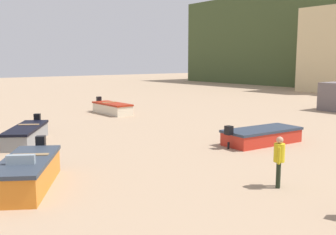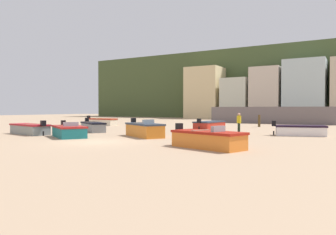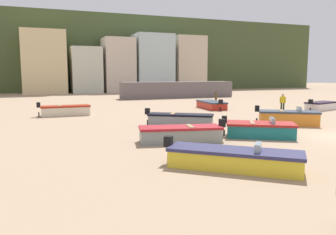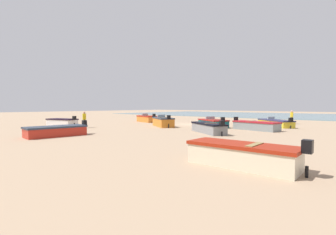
{
  "view_description": "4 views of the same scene",
  "coord_description": "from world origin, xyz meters",
  "px_view_note": "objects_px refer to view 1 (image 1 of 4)",
  "views": [
    {
      "loc": [
        12.43,
        0.66,
        3.97
      ],
      "look_at": [
        -2.14,
        11.93,
        1.24
      ],
      "focal_mm": 41.59,
      "sensor_mm": 36.0,
      "label": 1
    },
    {
      "loc": [
        13.17,
        -14.33,
        1.94
      ],
      "look_at": [
        0.15,
        8.2,
        1.25
      ],
      "focal_mm": 34.76,
      "sensor_mm": 36.0,
      "label": 2
    },
    {
      "loc": [
        -14.96,
        -13.41,
        3.42
      ],
      "look_at": [
        -7.04,
        6.96,
        0.54
      ],
      "focal_mm": 36.26,
      "sensor_mm": 36.0,
      "label": 3
    },
    {
      "loc": [
        -16.34,
        22.98,
        2.14
      ],
      "look_at": [
        -3.59,
        8.25,
        1.21
      ],
      "focal_mm": 25.61,
      "sensor_mm": 36.0,
      "label": 4
    }
  ],
  "objects_px": {
    "boat_grey_0": "(27,134)",
    "boat_cream_8": "(112,108)",
    "boat_red_6": "(262,136)",
    "beach_walker_foreground": "(279,158)",
    "boat_orange_5": "(27,173)"
  },
  "relations": [
    {
      "from": "boat_grey_0",
      "to": "boat_red_6",
      "type": "relative_size",
      "value": 0.97
    },
    {
      "from": "boat_cream_8",
      "to": "boat_grey_0",
      "type": "bearing_deg",
      "value": 37.45
    },
    {
      "from": "beach_walker_foreground",
      "to": "boat_red_6",
      "type": "bearing_deg",
      "value": 8.54
    },
    {
      "from": "boat_red_6",
      "to": "boat_cream_8",
      "type": "xyz_separation_m",
      "value": [
        -13.56,
        -0.46,
        0.05
      ]
    },
    {
      "from": "boat_orange_5",
      "to": "boat_cream_8",
      "type": "xyz_separation_m",
      "value": [
        -13.3,
        10.57,
        -0.07
      ]
    },
    {
      "from": "boat_red_6",
      "to": "beach_walker_foreground",
      "type": "xyz_separation_m",
      "value": [
        4.49,
        -4.76,
        0.58
      ]
    },
    {
      "from": "boat_orange_5",
      "to": "boat_cream_8",
      "type": "relative_size",
      "value": 0.97
    },
    {
      "from": "boat_red_6",
      "to": "boat_cream_8",
      "type": "relative_size",
      "value": 1.05
    },
    {
      "from": "boat_orange_5",
      "to": "beach_walker_foreground",
      "type": "xyz_separation_m",
      "value": [
        4.75,
        6.26,
        0.47
      ]
    },
    {
      "from": "boat_cream_8",
      "to": "beach_walker_foreground",
      "type": "distance_m",
      "value": 18.56
    },
    {
      "from": "boat_red_6",
      "to": "beach_walker_foreground",
      "type": "height_order",
      "value": "beach_walker_foreground"
    },
    {
      "from": "boat_orange_5",
      "to": "beach_walker_foreground",
      "type": "distance_m",
      "value": 7.87
    },
    {
      "from": "boat_grey_0",
      "to": "boat_cream_8",
      "type": "distance_m",
      "value": 10.61
    },
    {
      "from": "boat_grey_0",
      "to": "boat_orange_5",
      "type": "distance_m",
      "value": 7.15
    },
    {
      "from": "boat_grey_0",
      "to": "boat_orange_5",
      "type": "xyz_separation_m",
      "value": [
        6.81,
        -2.17,
        0.08
      ]
    }
  ]
}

